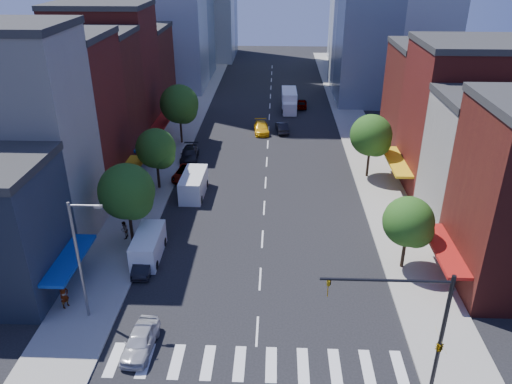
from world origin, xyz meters
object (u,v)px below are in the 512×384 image
Objects in this scene: parked_car_rear at (190,154)px; taxi at (261,128)px; parked_car_third at (185,173)px; cargo_van_far at (193,185)px; cargo_van_near at (148,247)px; pedestrian_near at (64,296)px; traffic_car_oncoming at (282,127)px; traffic_car_far at (302,103)px; parked_car_second at (143,262)px; parked_car_front at (140,340)px; pedestrian_far at (124,230)px; box_truck at (289,101)px.

parked_car_rear is 1.04× the size of taxi.
parked_car_rear is at bearing -134.29° from taxi.
parked_car_third is 0.82× the size of cargo_van_far.
cargo_van_near is 8.11m from pedestrian_near.
parked_car_third is 1.08× the size of traffic_car_oncoming.
parked_car_second is at bearing 75.24° from traffic_car_far.
parked_car_front is 14.25m from pedestrian_far.
parked_car_rear is 1.23× the size of traffic_car_far.
box_truck is at bearing 72.70° from cargo_van_near.
parked_car_rear is 0.97× the size of cargo_van_near.
traffic_car_far is (6.20, 12.52, -0.01)m from taxi.
box_truck reaches higher than traffic_car_far.
pedestrian_near is (-4.77, -22.91, 0.47)m from parked_car_third.
traffic_car_far is (3.29, 12.12, -0.01)m from traffic_car_oncoming.
parked_car_third is 5.52m from parked_car_rear.
parked_car_rear is 25.12m from box_truck.
cargo_van_far is at bearing 58.36° from traffic_car_oncoming.
cargo_van_far reaches higher than pedestrian_far.
cargo_van_near reaches higher than pedestrian_near.
cargo_van_far is at bearing 77.32° from parked_car_second.
pedestrian_near is (-15.86, -39.28, 0.41)m from traffic_car_oncoming.
traffic_car_oncoming is 42.36m from pedestrian_near.
cargo_van_near reaches higher than pedestrian_far.
traffic_car_far is at bearing 70.68° from cargo_van_near.
pedestrian_far is (-2.80, 4.46, 0.31)m from parked_car_second.
box_truck is (12.61, 43.35, 0.35)m from cargo_van_near.
cargo_van_near is at bearing -107.04° from box_truck.
cargo_van_far is 22.64m from traffic_car_oncoming.
cargo_van_far is 1.38× the size of traffic_car_far.
pedestrian_far reaches higher than traffic_car_far.
parked_car_third is at bearing -90.07° from parked_car_rear.
parked_car_rear reaches higher than parked_car_third.
pedestrian_near is at bearing 152.71° from parked_car_front.
box_truck reaches higher than pedestrian_far.
taxi is 0.64× the size of box_truck.
cargo_van_far is 10.32m from pedestrian_far.
parked_car_front is 56.68m from traffic_car_far.
traffic_car_oncoming is (9.42, 20.58, -0.48)m from cargo_van_far.
pedestrian_far is at bearing 70.16° from traffic_car_far.
pedestrian_near is 1.17× the size of pedestrian_far.
cargo_van_near is 3.95m from pedestrian_far.
pedestrian_far is at bearing -101.98° from parked_car_rear.
taxi is at bearing 10.88° from pedestrian_near.
cargo_van_far is 35.08m from traffic_car_far.
parked_car_second is 6.78m from pedestrian_near.
cargo_van_far reaches higher than parked_car_rear.
traffic_car_oncoming is 32.94m from pedestrian_far.
box_truck reaches higher than parked_car_rear.
parked_car_front is at bearing 70.64° from traffic_car_oncoming.
traffic_car_oncoming is at bearing 67.20° from parked_car_second.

